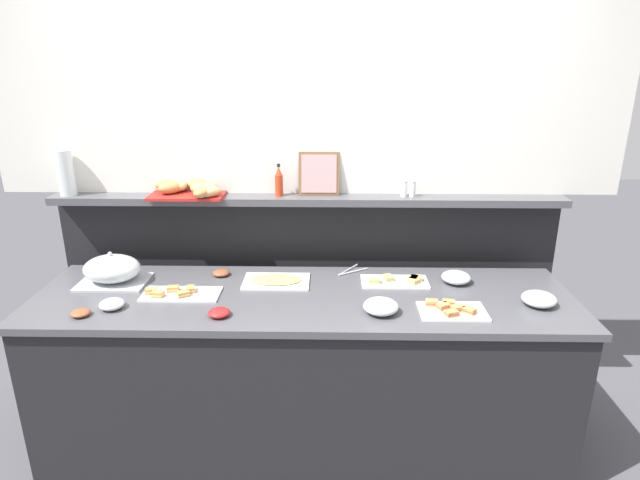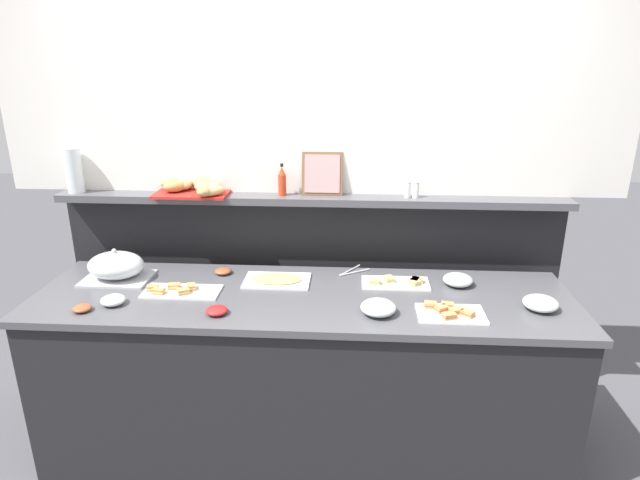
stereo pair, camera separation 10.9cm
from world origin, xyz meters
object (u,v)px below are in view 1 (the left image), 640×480
at_px(hot_sauce_bottle, 279,182).
at_px(salt_shaker, 404,189).
at_px(sandwich_platter_side, 178,293).
at_px(sandwich_platter_rear, 451,310).
at_px(condiment_bowl_dark, 219,313).
at_px(serving_cloche, 112,270).
at_px(serving_tongs, 350,271).
at_px(glass_bowl_medium, 381,307).
at_px(glass_bowl_small, 539,299).
at_px(condiment_bowl_red, 221,273).
at_px(condiment_bowl_cream, 81,313).
at_px(sandwich_platter_front, 397,281).
at_px(bread_basket, 192,189).
at_px(framed_picture, 319,174).
at_px(glass_bowl_extra, 456,278).
at_px(cold_cuts_platter, 276,281).
at_px(glass_bowl_large, 112,304).
at_px(pepper_shaker, 412,189).
at_px(water_carafe, 66,173).

relative_size(hot_sauce_bottle, salt_shaker, 2.02).
bearing_deg(sandwich_platter_side, hot_sauce_bottle, 46.77).
relative_size(sandwich_platter_rear, condiment_bowl_dark, 3.05).
height_order(serving_cloche, serving_tongs, serving_cloche).
distance_m(glass_bowl_medium, hot_sauce_bottle, 0.93).
relative_size(glass_bowl_small, condiment_bowl_red, 1.78).
height_order(condiment_bowl_dark, serving_tongs, condiment_bowl_dark).
bearing_deg(serving_cloche, condiment_bowl_red, 11.84).
relative_size(glass_bowl_medium, condiment_bowl_red, 1.79).
distance_m(condiment_bowl_cream, serving_tongs, 1.33).
height_order(sandwich_platter_front, bread_basket, bread_basket).
xyz_separation_m(sandwich_platter_front, glass_bowl_small, (0.63, -0.24, 0.02)).
bearing_deg(condiment_bowl_cream, salt_shaker, 25.03).
relative_size(serving_tongs, framed_picture, 0.70).
bearing_deg(glass_bowl_extra, bread_basket, 168.11).
relative_size(sandwich_platter_front, salt_shaker, 3.91).
bearing_deg(cold_cuts_platter, framed_picture, 59.24).
bearing_deg(serving_tongs, condiment_bowl_red, -174.68).
xyz_separation_m(sandwich_platter_rear, serving_tongs, (-0.44, 0.47, -0.01)).
distance_m(sandwich_platter_front, bread_basket, 1.20).
bearing_deg(condiment_bowl_dark, condiment_bowl_red, 99.96).
distance_m(sandwich_platter_side, serving_cloche, 0.40).
bearing_deg(glass_bowl_large, framed_picture, 35.51).
bearing_deg(serving_tongs, cold_cuts_platter, -158.87).
relative_size(salt_shaker, pepper_shaker, 1.00).
xyz_separation_m(sandwich_platter_front, serving_tongs, (-0.23, 0.14, -0.01)).
xyz_separation_m(sandwich_platter_side, cold_cuts_platter, (0.46, 0.17, -0.00)).
height_order(glass_bowl_medium, water_carafe, water_carafe).
bearing_deg(condiment_bowl_dark, hot_sauce_bottle, 72.92).
relative_size(glass_bowl_large, condiment_bowl_red, 1.27).
xyz_separation_m(sandwich_platter_front, water_carafe, (-1.78, 0.31, 0.49)).
bearing_deg(glass_bowl_medium, salt_shaker, 75.43).
bearing_deg(salt_shaker, cold_cuts_platter, -154.81).
height_order(sandwich_platter_side, condiment_bowl_cream, sandwich_platter_side).
distance_m(sandwich_platter_rear, hot_sauce_bottle, 1.14).
bearing_deg(serving_tongs, bread_basket, 169.44).
distance_m(condiment_bowl_red, water_carafe, 1.01).
relative_size(glass_bowl_large, glass_bowl_medium, 0.71).
relative_size(condiment_bowl_red, condiment_bowl_cream, 1.05).
bearing_deg(serving_tongs, condiment_bowl_cream, -156.25).
distance_m(sandwich_platter_front, water_carafe, 1.87).
bearing_deg(pepper_shaker, condiment_bowl_red, -167.15).
bearing_deg(sandwich_platter_side, condiment_bowl_red, 57.37).
bearing_deg(glass_bowl_small, hot_sauce_bottle, 156.00).
xyz_separation_m(sandwich_platter_front, bread_basket, (-1.09, 0.30, 0.40)).
distance_m(sandwich_platter_side, condiment_bowl_dark, 0.32).
height_order(glass_bowl_extra, condiment_bowl_dark, glass_bowl_extra).
xyz_separation_m(sandwich_platter_front, salt_shaker, (0.06, 0.31, 0.41)).
xyz_separation_m(condiment_bowl_red, salt_shaker, (0.97, 0.23, 0.40)).
xyz_separation_m(glass_bowl_medium, water_carafe, (-1.67, 0.65, 0.47)).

